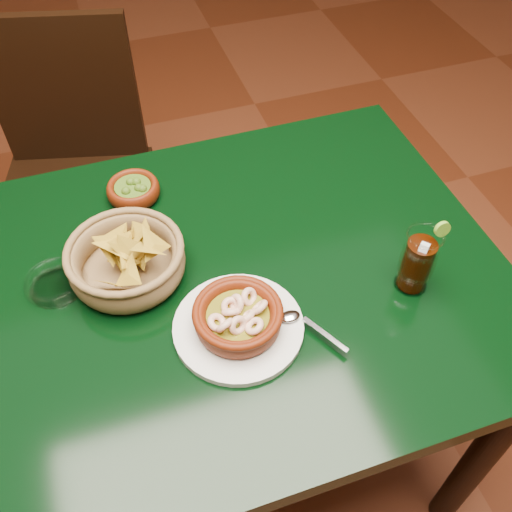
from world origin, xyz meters
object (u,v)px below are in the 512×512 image
object	(u,v)px
dining_table	(184,320)
shrimp_plate	(238,319)
cola_drink	(418,261)
chip_basket	(127,260)
dining_chair	(75,172)

from	to	relation	value
dining_table	shrimp_plate	size ratio (longest dim) A/B	4.53
dining_table	cola_drink	world-z (taller)	cola_drink
cola_drink	chip_basket	bearing A→B (deg)	158.57
dining_table	chip_basket	distance (m)	0.17
shrimp_plate	chip_basket	bearing A→B (deg)	130.29
dining_table	dining_chair	world-z (taller)	dining_chair
shrimp_plate	cola_drink	size ratio (longest dim) A/B	1.79
shrimp_plate	cola_drink	distance (m)	0.32
chip_basket	shrimp_plate	bearing A→B (deg)	-49.71
shrimp_plate	cola_drink	bearing A→B (deg)	-1.23
dining_chair	chip_basket	world-z (taller)	dining_chair
dining_chair	shrimp_plate	distance (m)	0.90
shrimp_plate	chip_basket	distance (m)	0.24
dining_table	shrimp_plate	world-z (taller)	shrimp_plate
dining_chair	cola_drink	xyz separation A→B (m)	(0.56, -0.83, 0.32)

